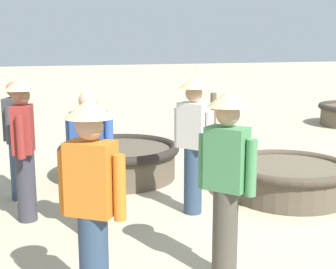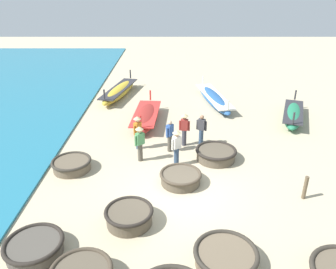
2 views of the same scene
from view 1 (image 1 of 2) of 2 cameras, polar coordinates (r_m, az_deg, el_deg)
The scene contains 10 objects.
ground_plane at distance 7.00m, azimuth 18.61°, elevation -6.55°, with size 80.00×80.00×0.00m, color #BCAD8C.
coracle_nearest at distance 7.24m, azimuth -6.00°, elevation -3.05°, with size 1.86×1.86×0.53m.
coracle_tilted at distance 6.55m, azimuth 14.47°, elevation -5.12°, with size 1.68×1.68×0.48m.
fisherman_with_hat at distance 6.40m, azimuth -17.94°, elevation -0.38°, with size 0.49×0.34×1.57m.
fisherman_hauling at distance 4.00m, azimuth 7.14°, elevation -4.77°, with size 0.43×0.38×1.67m.
fisherman_standing_left at distance 5.57m, azimuth -17.21°, elevation -0.71°, with size 0.52×0.36×1.67m.
fisherman_by_coracle at distance 3.46m, azimuth -9.27°, elevation -7.39°, with size 0.38×0.44×1.67m.
fisherman_standing_right at distance 5.58m, azimuth 3.11°, elevation -0.21°, with size 0.44×0.38×1.67m.
fisherman_crouching at distance 4.97m, azimuth -9.47°, elevation -3.16°, with size 0.38×0.45×1.57m.
mooring_post_mid_beach at distance 10.86m, azimuth 5.53°, elevation 2.62°, with size 0.14×0.14×0.93m, color brown.
Camera 1 is at (-5.18, 4.24, 2.04)m, focal length 50.00 mm.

